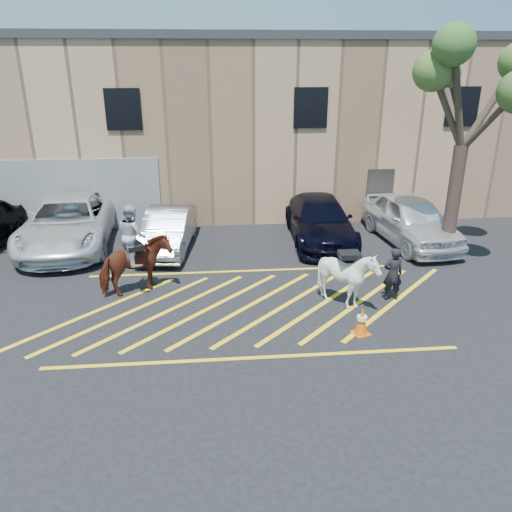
{
  "coord_description": "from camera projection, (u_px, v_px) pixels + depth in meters",
  "views": [
    {
      "loc": [
        -0.87,
        -12.44,
        6.32
      ],
      "look_at": [
        0.29,
        0.2,
        1.3
      ],
      "focal_mm": 35.0,
      "sensor_mm": 36.0,
      "label": 1
    }
  ],
  "objects": [
    {
      "name": "ground",
      "position": [
        246.0,
        302.0,
        13.91
      ],
      "size": [
        90.0,
        90.0,
        0.0
      ],
      "primitive_type": "plane",
      "color": "black",
      "rests_on": "ground"
    },
    {
      "name": "warehouse",
      "position": [
        227.0,
        120.0,
        23.68
      ],
      "size": [
        32.42,
        10.2,
        7.3
      ],
      "color": "tan",
      "rests_on": "ground"
    },
    {
      "name": "hatching_zone",
      "position": [
        247.0,
        307.0,
        13.63
      ],
      "size": [
        12.6,
        5.12,
        0.01
      ],
      "color": "yellow",
      "rests_on": "ground"
    },
    {
      "name": "saddled_white",
      "position": [
        348.0,
        277.0,
        13.41
      ],
      "size": [
        1.37,
        1.54,
        1.69
      ],
      "color": "white",
      "rests_on": "ground"
    },
    {
      "name": "mounted_bay",
      "position": [
        135.0,
        259.0,
        14.1
      ],
      "size": [
        2.2,
        1.74,
        2.64
      ],
      "color": "#581F15",
      "rests_on": "ground"
    },
    {
      "name": "traffic_cone",
      "position": [
        362.0,
        321.0,
        12.18
      ],
      "size": [
        0.48,
        0.48,
        0.73
      ],
      "color": "#EC5709",
      "rests_on": "ground"
    },
    {
      "name": "handler",
      "position": [
        393.0,
        274.0,
        13.82
      ],
      "size": [
        0.56,
        0.37,
        1.53
      ],
      "primitive_type": "imported",
      "rotation": [
        0.0,
        0.0,
        3.13
      ],
      "color": "black",
      "rests_on": "ground"
    },
    {
      "name": "car_blue_suv",
      "position": [
        320.0,
        220.0,
        18.47
      ],
      "size": [
        2.37,
        5.42,
        1.55
      ],
      "primitive_type": "imported",
      "rotation": [
        0.0,
        0.0,
        -0.04
      ],
      "color": "black",
      "rests_on": "ground"
    },
    {
      "name": "car_silver_sedan",
      "position": [
        168.0,
        230.0,
        17.57
      ],
      "size": [
        1.98,
        4.46,
        1.42
      ],
      "primitive_type": "imported",
      "rotation": [
        0.0,
        0.0,
        -0.11
      ],
      "color": "gray",
      "rests_on": "ground"
    },
    {
      "name": "car_white_suv",
      "position": [
        411.0,
        219.0,
        18.21
      ],
      "size": [
        2.57,
        5.29,
        1.74
      ],
      "primitive_type": "imported",
      "rotation": [
        0.0,
        0.0,
        0.1
      ],
      "color": "silver",
      "rests_on": "ground"
    },
    {
      "name": "tree",
      "position": [
        471.0,
        82.0,
        14.92
      ],
      "size": [
        3.99,
        4.37,
        7.31
      ],
      "color": "#46332B",
      "rests_on": "ground"
    },
    {
      "name": "car_white_pickup",
      "position": [
        69.0,
        222.0,
        17.88
      ],
      "size": [
        3.25,
        6.45,
        1.75
      ],
      "primitive_type": "imported",
      "rotation": [
        0.0,
        0.0,
        0.06
      ],
      "color": "silver",
      "rests_on": "ground"
    }
  ]
}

